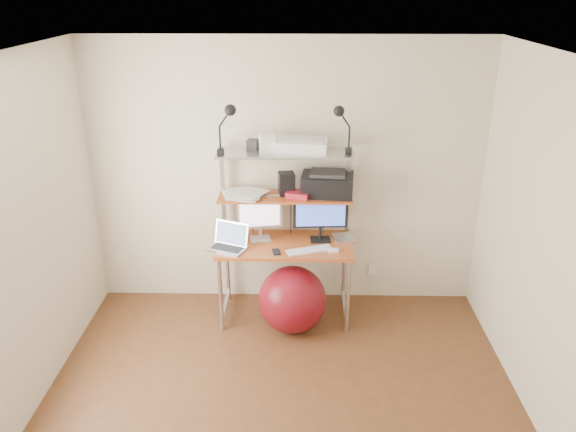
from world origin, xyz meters
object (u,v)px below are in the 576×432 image
Objects in this scene: printer at (327,184)px; monitor_silver at (260,215)px; monitor_black at (321,215)px; laptop at (229,243)px; exercise_ball at (292,299)px.

monitor_silver is at bearing -167.46° from printer.
monitor_black reaches higher than laptop.
monitor_black is 0.79m from exercise_ball.
printer is at bearing 48.06° from monitor_black.
monitor_silver reaches higher than exercise_ball.
monitor_silver is 0.37m from laptop.
monitor_black is 0.28m from printer.
monitor_silver is 0.54m from monitor_black.
printer is 0.80× the size of exercise_ball.
monitor_silver reaches higher than laptop.
monitor_silver is 0.66m from printer.
monitor_silver is at bearing 176.48° from monitor_black.
printer reaches higher than monitor_silver.
monitor_silver is 0.74× the size of exercise_ball.
laptop is 1.01m from printer.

